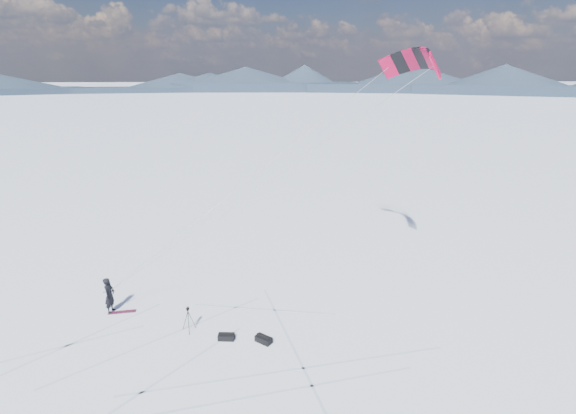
{
  "coord_description": "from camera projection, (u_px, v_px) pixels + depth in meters",
  "views": [
    {
      "loc": [
        3.81,
        -16.36,
        11.48
      ],
      "look_at": [
        6.53,
        4.61,
        4.84
      ],
      "focal_mm": 26.0,
      "sensor_mm": 36.0,
      "label": 1
    }
  ],
  "objects": [
    {
      "name": "snowboard",
      "position": [
        122.0,
        312.0,
        21.22
      ],
      "size": [
        1.36,
        0.32,
        0.04
      ],
      "primitive_type": "cube",
      "rotation": [
        0.0,
        0.0,
        0.05
      ],
      "color": "maroon",
      "rests_on": "ground"
    },
    {
      "name": "tripod",
      "position": [
        188.0,
        316.0,
        19.45
      ],
      "size": [
        0.64,
        0.58,
        1.24
      ],
      "rotation": [
        0.0,
        0.0,
        0.6
      ],
      "color": "black",
      "rests_on": "ground"
    },
    {
      "name": "horizon_hills",
      "position": [
        147.0,
        274.0,
        17.36
      ],
      "size": [
        704.84,
        706.81,
        8.83
      ],
      "color": "#1B2636",
      "rests_on": "ground"
    },
    {
      "name": "snow_tracks",
      "position": [
        143.0,
        358.0,
        17.79
      ],
      "size": [
        17.62,
        14.39,
        0.01
      ],
      "color": "#B0BCD6",
      "rests_on": "ground"
    },
    {
      "name": "gear_bag_b",
      "position": [
        264.0,
        339.0,
        18.79
      ],
      "size": [
        0.82,
        0.79,
        0.35
      ],
      "rotation": [
        0.0,
        0.0,
        -0.73
      ],
      "color": "black",
      "rests_on": "ground"
    },
    {
      "name": "power_kite",
      "position": [
        412.0,
        64.0,
        21.96
      ],
      "size": [
        17.21,
        5.12,
        11.8
      ],
      "color": "#AD0935",
      "rests_on": "ground"
    },
    {
      "name": "snowkiter",
      "position": [
        112.0,
        312.0,
        21.26
      ],
      "size": [
        0.57,
        0.76,
        1.89
      ],
      "primitive_type": "imported",
      "rotation": [
        0.0,
        0.0,
        1.39
      ],
      "color": "black",
      "rests_on": "ground"
    },
    {
      "name": "ground",
      "position": [
        155.0,
        348.0,
        18.45
      ],
      "size": [
        1800.0,
        1800.0,
        0.0
      ],
      "primitive_type": "plane",
      "color": "white"
    },
    {
      "name": "gear_bag_a",
      "position": [
        226.0,
        337.0,
        18.98
      ],
      "size": [
        0.78,
        0.46,
        0.33
      ],
      "rotation": [
        0.0,
        0.0,
        -0.16
      ],
      "color": "black",
      "rests_on": "ground"
    }
  ]
}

